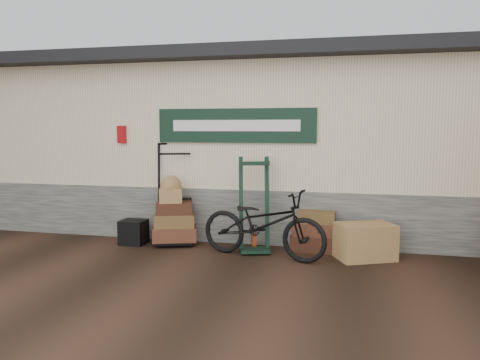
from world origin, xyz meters
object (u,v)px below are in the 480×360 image
wicker_hamper (365,241)px  suitcase_stack (314,230)px  porter_trolley (175,192)px  bicycle (263,220)px  green_barrow (254,205)px  black_trunk (134,232)px

wicker_hamper → suitcase_stack: bearing=156.7°
porter_trolley → bicycle: 1.73m
green_barrow → suitcase_stack: (0.91, 0.25, -0.42)m
green_barrow → black_trunk: 2.10m
green_barrow → wicker_hamper: green_barrow is taller
porter_trolley → wicker_hamper: porter_trolley is taller
porter_trolley → black_trunk: 0.94m
porter_trolley → green_barrow: 1.43m
green_barrow → black_trunk: (-2.03, -0.03, -0.53)m
porter_trolley → suitcase_stack: porter_trolley is taller
wicker_hamper → bicycle: (-1.47, -0.26, 0.30)m
wicker_hamper → black_trunk: (-3.70, 0.04, -0.06)m
wicker_hamper → bicycle: bicycle is taller
green_barrow → wicker_hamper: size_ratio=1.83×
wicker_hamper → black_trunk: bearing=179.3°
suitcase_stack → wicker_hamper: (0.76, -0.33, -0.05)m
black_trunk → porter_trolley: bearing=24.3°
suitcase_stack → porter_trolley: bearing=180.0°
green_barrow → suitcase_stack: green_barrow is taller
green_barrow → wicker_hamper: 1.73m
porter_trolley → green_barrow: bearing=-28.7°
bicycle → black_trunk: bearing=94.7°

